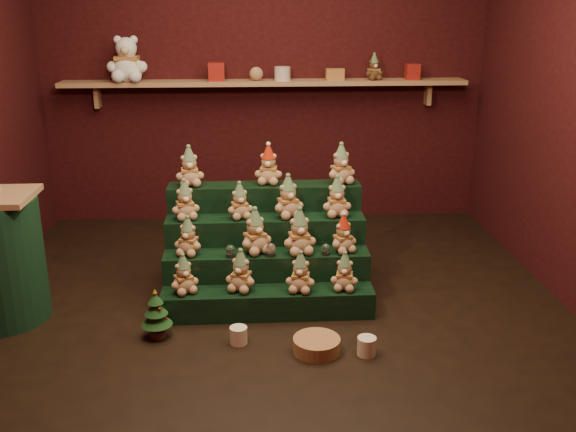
{
  "coord_description": "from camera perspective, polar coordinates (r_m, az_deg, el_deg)",
  "views": [
    {
      "loc": [
        -0.14,
        -3.92,
        1.98
      ],
      "look_at": [
        0.11,
        0.25,
        0.58
      ],
      "focal_mm": 40.0,
      "sensor_mm": 36.0,
      "label": 1
    }
  ],
  "objects": [
    {
      "name": "ground",
      "position": [
        4.39,
        -1.21,
        -8.32
      ],
      "size": [
        4.0,
        4.0,
        0.0
      ],
      "primitive_type": "plane",
      "color": "black",
      "rests_on": "ground"
    },
    {
      "name": "back_wall",
      "position": [
        6.0,
        -2.11,
        12.91
      ],
      "size": [
        4.0,
        0.1,
        2.8
      ],
      "primitive_type": "cube",
      "color": "black",
      "rests_on": "ground"
    },
    {
      "name": "front_wall",
      "position": [
        1.96,
        0.91,
        1.27
      ],
      "size": [
        4.0,
        0.1,
        2.8
      ],
      "primitive_type": "cube",
      "color": "black",
      "rests_on": "ground"
    },
    {
      "name": "back_shelf",
      "position": [
        5.84,
        -2.05,
        11.71
      ],
      "size": [
        3.6,
        0.26,
        0.24
      ],
      "color": "#A67C53",
      "rests_on": "ground"
    },
    {
      "name": "riser_tier_front",
      "position": [
        4.28,
        -1.79,
        -7.73
      ],
      "size": [
        1.4,
        0.22,
        0.18
      ],
      "primitive_type": "cube",
      "color": "black",
      "rests_on": "ground"
    },
    {
      "name": "riser_tier_midfront",
      "position": [
        4.44,
        -1.89,
        -5.44
      ],
      "size": [
        1.4,
        0.22,
        0.36
      ],
      "primitive_type": "cube",
      "color": "black",
      "rests_on": "ground"
    },
    {
      "name": "riser_tier_midback",
      "position": [
        4.61,
        -1.98,
        -3.31
      ],
      "size": [
        1.4,
        0.22,
        0.54
      ],
      "primitive_type": "cube",
      "color": "black",
      "rests_on": "ground"
    },
    {
      "name": "riser_tier_back",
      "position": [
        4.78,
        -2.06,
        -1.33
      ],
      "size": [
        1.4,
        0.22,
        0.72
      ],
      "primitive_type": "cube",
      "color": "black",
      "rests_on": "ground"
    },
    {
      "name": "teddy_0",
      "position": [
        4.22,
        -9.27,
        -5.11
      ],
      "size": [
        0.24,
        0.23,
        0.26
      ],
      "primitive_type": null,
      "rotation": [
        0.0,
        0.0,
        0.47
      ],
      "color": "tan",
      "rests_on": "riser_tier_front"
    },
    {
      "name": "teddy_1",
      "position": [
        4.2,
        -4.21,
        -4.87
      ],
      "size": [
        0.25,
        0.24,
        0.28
      ],
      "primitive_type": null,
      "rotation": [
        0.0,
        0.0,
        -0.37
      ],
      "color": "tan",
      "rests_on": "riser_tier_front"
    },
    {
      "name": "teddy_2",
      "position": [
        4.18,
        1.13,
        -5.01
      ],
      "size": [
        0.22,
        0.21,
        0.27
      ],
      "primitive_type": null,
      "rotation": [
        0.0,
        0.0,
        -0.22
      ],
      "color": "tan",
      "rests_on": "riser_tier_front"
    },
    {
      "name": "teddy_3",
      "position": [
        4.23,
        5.06,
        -4.93
      ],
      "size": [
        0.21,
        0.2,
        0.25
      ],
      "primitive_type": null,
      "rotation": [
        0.0,
        0.0,
        -0.19
      ],
      "color": "tan",
      "rests_on": "riser_tier_front"
    },
    {
      "name": "teddy_4",
      "position": [
        4.35,
        -8.87,
        -1.78
      ],
      "size": [
        0.23,
        0.22,
        0.26
      ],
      "primitive_type": null,
      "rotation": [
        0.0,
        0.0,
        -0.31
      ],
      "color": "tan",
      "rests_on": "riser_tier_midfront"
    },
    {
      "name": "teddy_5",
      "position": [
        4.33,
        -2.94,
        -1.34
      ],
      "size": [
        0.29,
        0.28,
        0.31
      ],
      "primitive_type": null,
      "rotation": [
        0.0,
        0.0,
        0.53
      ],
      "color": "tan",
      "rests_on": "riser_tier_midfront"
    },
    {
      "name": "teddy_6",
      "position": [
        4.32,
        1.02,
        -1.36
      ],
      "size": [
        0.25,
        0.24,
        0.31
      ],
      "primitive_type": null,
      "rotation": [
        0.0,
        0.0,
        0.18
      ],
      "color": "tan",
      "rests_on": "riser_tier_midfront"
    },
    {
      "name": "teddy_7",
      "position": [
        4.36,
        4.93,
        -1.58
      ],
      "size": [
        0.24,
        0.23,
        0.26
      ],
      "primitive_type": null,
      "rotation": [
        0.0,
        0.0,
        0.43
      ],
      "color": "tan",
      "rests_on": "riser_tier_midfront"
    },
    {
      "name": "teddy_8",
      "position": [
        4.51,
        -9.16,
        1.42
      ],
      "size": [
        0.24,
        0.23,
        0.27
      ],
      "primitive_type": null,
      "rotation": [
        0.0,
        0.0,
        0.31
      ],
      "color": "tan",
      "rests_on": "riser_tier_midback"
    },
    {
      "name": "teddy_9",
      "position": [
        4.48,
        -4.32,
        1.36
      ],
      "size": [
        0.22,
        0.2,
        0.25
      ],
      "primitive_type": null,
      "rotation": [
        0.0,
        0.0,
        0.27
      ],
      "color": "tan",
      "rests_on": "riser_tier_midback"
    },
    {
      "name": "teddy_10",
      "position": [
        4.48,
        0.01,
        1.73
      ],
      "size": [
        0.27,
        0.26,
        0.3
      ],
      "primitive_type": null,
      "rotation": [
        0.0,
        0.0,
        0.35
      ],
      "color": "tan",
      "rests_on": "riser_tier_midback"
    },
    {
      "name": "teddy_11",
      "position": [
        4.52,
        4.37,
        1.72
      ],
      "size": [
        0.21,
        0.19,
        0.28
      ],
      "primitive_type": null,
      "rotation": [
        0.0,
        0.0,
        0.04
      ],
      "color": "tan",
      "rests_on": "riser_tier_midback"
    },
    {
      "name": "teddy_12",
      "position": [
        4.66,
        -8.77,
        4.37
      ],
      "size": [
        0.23,
        0.21,
        0.28
      ],
      "primitive_type": null,
      "rotation": [
        0.0,
        0.0,
        0.17
      ],
      "color": "tan",
      "rests_on": "riser_tier_back"
    },
    {
      "name": "teddy_13",
      "position": [
        4.66,
        -1.74,
        4.57
      ],
      "size": [
        0.23,
        0.21,
        0.28
      ],
      "primitive_type": null,
      "rotation": [
        0.0,
        0.0,
        -0.15
      ],
      "color": "tan",
      "rests_on": "riser_tier_back"
    },
    {
      "name": "teddy_14",
      "position": [
        4.68,
        4.73,
        4.63
      ],
      "size": [
        0.26,
        0.25,
        0.29
      ],
      "primitive_type": null,
      "rotation": [
        0.0,
        0.0,
        0.36
      ],
      "color": "tan",
      "rests_on": "riser_tier_back"
    },
    {
      "name": "snow_globe_a",
      "position": [
        4.3,
        -5.14,
        -3.11
      ],
      "size": [
        0.06,
        0.06,
        0.08
      ],
      "color": "black",
      "rests_on": "riser_tier_midfront"
    },
    {
      "name": "snow_globe_b",
      "position": [
        4.3,
        -1.54,
        -3.0
      ],
      "size": [
        0.07,
        0.07,
        0.09
      ],
      "color": "black",
      "rests_on": "riser_tier_midfront"
    },
    {
      "name": "snow_globe_c",
      "position": [
        4.33,
        3.38,
        -2.96
      ],
      "size": [
        0.06,
        0.06,
        0.08
      ],
      "color": "black",
      "rests_on": "riser_tier_midfront"
    },
    {
      "name": "mini_christmas_tree",
      "position": [
        4.07,
        -11.63,
        -8.5
      ],
      "size": [
        0.19,
        0.19,
        0.33
      ],
      "rotation": [
        0.0,
        0.0,
        0.25
      ],
      "color": "#412117",
      "rests_on": "ground"
    },
    {
      "name": "mug_left",
      "position": [
        3.98,
        -4.42,
        -10.52
      ],
      "size": [
        0.11,
        0.11,
        0.11
      ],
      "primitive_type": "cylinder",
      "color": "beige",
      "rests_on": "ground"
    },
    {
      "name": "mug_right",
      "position": [
        3.88,
        7.01,
        -11.41
      ],
      "size": [
        0.11,
        0.11,
        0.11
      ],
      "primitive_type": "cylinder",
      "color": "beige",
      "rests_on": "ground"
    },
    {
      "name": "wicker_basket",
      "position": [
        3.89,
        2.56,
        -11.39
      ],
      "size": [
        0.34,
        0.34,
        0.09
      ],
      "primitive_type": "cylinder",
      "rotation": [
        0.0,
        0.0,
        -0.25
      ],
      "color": "#A26E41",
      "rests_on": "ground"
    },
    {
      "name": "white_bear",
      "position": [
        5.87,
        -14.16,
        13.87
      ],
      "size": [
        0.35,
        0.32,
        0.49
      ],
      "primitive_type": null,
      "rotation": [
        0.0,
        0.0,
        0.02
      ],
      "color": "white",
      "rests_on": "back_shelf"
    },
    {
      "name": "brown_bear",
      "position": [
        5.89,
        7.65,
        12.98
      ],
      "size": [
        0.19,
        0.18,
        0.22
      ],
      "primitive_type": null,
      "rotation": [
        0.0,
        0.0,
        0.27
      ],
      "color": "#53301B",
      "rests_on": "back_shelf"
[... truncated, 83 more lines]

